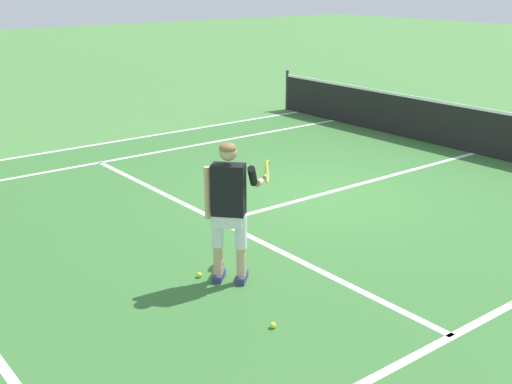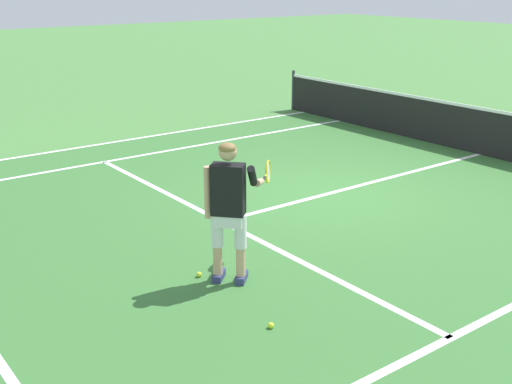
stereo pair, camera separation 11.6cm
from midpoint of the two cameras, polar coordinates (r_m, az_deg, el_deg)
ground_plane at (r=10.98m, az=6.68°, el=-0.16°), size 80.00×80.00×0.00m
court_inner_surface at (r=10.43m, az=3.27°, el=-1.05°), size 10.98×10.58×0.00m
line_service at (r=9.68m, az=-2.67°, el=-2.60°), size 8.23×0.10×0.01m
line_centre_service at (r=11.68m, az=10.36°, el=0.83°), size 0.10×6.40×0.01m
line_singles_left at (r=13.68m, az=-7.94°, el=3.55°), size 0.10×10.18×0.01m
line_doubles_left at (r=14.87m, az=-10.56°, el=4.60°), size 0.10×10.18×0.01m
tennis_net at (r=14.02m, az=19.47°, el=5.10°), size 11.96×0.08×1.07m
tennis_player at (r=7.49m, az=-1.90°, el=-0.96°), size 0.71×1.17×1.71m
tennis_ball_near_feet at (r=6.86m, az=1.82°, el=-11.65°), size 0.07×0.07×0.07m
tennis_ball_by_baseline at (r=7.96m, az=-4.61°, el=-7.25°), size 0.07×0.07×0.07m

